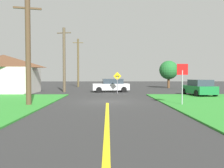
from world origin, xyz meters
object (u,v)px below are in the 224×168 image
utility_pole_mid (64,59)px  oak_tree_left (169,70)px  utility_pole_near (28,52)px  car_on_crossroad (199,88)px  direction_sign (117,80)px  utility_pole_far (78,62)px  car_approaching_junction (111,85)px  barn (4,74)px  stop_sign (182,76)px

utility_pole_mid → oak_tree_left: utility_pole_mid is taller
utility_pole_near → utility_pole_mid: (0.01, 12.73, 0.37)m
oak_tree_left → car_on_crossroad: bearing=-92.8°
direction_sign → oak_tree_left: (8.70, 11.12, 1.38)m
car_on_crossroad → utility_pole_far: utility_pole_far is taller
car_approaching_junction → utility_pole_far: bearing=-72.4°
car_on_crossroad → barn: bearing=74.0°
direction_sign → barn: bearing=176.2°
car_approaching_junction → utility_pole_near: utility_pole_near is taller
stop_sign → barn: (-17.03, 11.29, 0.22)m
car_on_crossroad → direction_sign: bearing=63.3°
utility_pole_mid → direction_sign: 7.24m
utility_pole_far → barn: utility_pole_far is taller
stop_sign → car_approaching_junction: size_ratio=0.61×
car_on_crossroad → utility_pole_far: (-14.33, 18.26, 3.52)m
car_on_crossroad → direction_sign: size_ratio=1.75×
stop_sign → utility_pole_far: 27.61m
utility_pole_far → oak_tree_left: 15.60m
utility_pole_mid → oak_tree_left: bearing=30.2°
stop_sign → car_on_crossroad: (4.03, 7.26, -1.18)m
utility_pole_near → barn: (-6.66, 11.23, -1.41)m
utility_pole_mid → utility_pole_far: bearing=89.7°
car_on_crossroad → oak_tree_left: size_ratio=0.96×
utility_pole_mid → oak_tree_left: (15.08, 8.77, -1.12)m
car_approaching_junction → direction_sign: direction_sign is taller
car_approaching_junction → car_on_crossroad: bearing=140.6°
stop_sign → barn: bearing=-32.6°
direction_sign → barn: (-13.05, 0.87, 0.71)m
oak_tree_left → direction_sign: bearing=-128.0°
utility_pole_far → barn: 15.88m
utility_pole_near → car_approaching_junction: bearing=65.9°
utility_pole_mid → barn: 7.07m
car_approaching_junction → direction_sign: size_ratio=1.91×
car_approaching_junction → direction_sign: 2.62m
utility_pole_near → utility_pole_far: utility_pole_far is taller
oak_tree_left → barn: 24.06m
utility_pole_mid → utility_pole_far: size_ratio=0.92×
direction_sign → utility_pole_far: bearing=112.7°
utility_pole_mid → barn: (-6.67, -1.49, -1.79)m
car_approaching_junction → oak_tree_left: bearing=-143.7°
oak_tree_left → utility_pole_mid: bearing=-149.8°
utility_pole_near → oak_tree_left: (15.09, 21.49, -0.75)m
stop_sign → oak_tree_left: 22.08m
utility_pole_near → utility_pole_far: bearing=89.8°
utility_pole_mid → barn: bearing=-167.4°
utility_pole_mid → direction_sign: bearing=-20.3°
car_on_crossroad → oak_tree_left: bearing=-7.9°
utility_pole_near → oak_tree_left: size_ratio=1.61×
car_approaching_junction → utility_pole_near: size_ratio=0.65×
direction_sign → stop_sign: bearing=-69.1°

